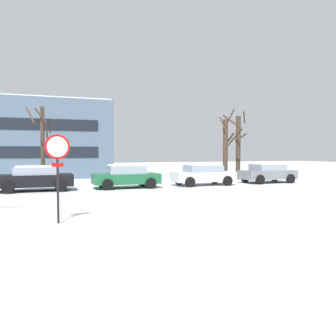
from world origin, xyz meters
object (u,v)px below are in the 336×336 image
object	(u,v)px
parked_car_black	(35,178)
parked_car_white	(203,174)
parked_car_gray	(268,173)
stop_sign	(58,161)
parked_car_green	(126,176)

from	to	relation	value
parked_car_black	parked_car_white	world-z (taller)	parked_car_black
parked_car_white	parked_car_gray	world-z (taller)	parked_car_white
stop_sign	parked_car_green	world-z (taller)	stop_sign
parked_car_black	parked_car_green	distance (m)	5.16
stop_sign	parked_car_white	size ratio (longest dim) A/B	0.66
parked_car_black	parked_car_white	bearing A→B (deg)	-0.42
parked_car_green	parked_car_white	xyz separation A→B (m)	(5.16, 0.03, -0.01)
stop_sign	parked_car_black	world-z (taller)	stop_sign
parked_car_gray	parked_car_green	bearing A→B (deg)	-178.77
parked_car_white	parked_car_gray	distance (m)	5.16
parked_car_white	parked_car_black	bearing A→B (deg)	179.58
parked_car_black	parked_car_gray	size ratio (longest dim) A/B	1.04
stop_sign	parked_car_gray	world-z (taller)	stop_sign
stop_sign	parked_car_gray	bearing A→B (deg)	34.04
parked_car_white	parked_car_green	bearing A→B (deg)	-179.67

